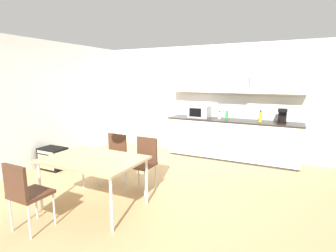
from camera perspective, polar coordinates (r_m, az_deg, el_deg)
name	(u,v)px	position (r m, az deg, el deg)	size (l,w,h in m)	color
ground_plane	(144,188)	(4.60, -5.23, -13.35)	(7.57, 7.84, 0.02)	tan
wall_back	(199,100)	(6.64, 6.73, 5.72)	(6.06, 0.10, 2.61)	white
wall_left	(35,105)	(6.01, -26.94, 4.19)	(0.10, 6.27, 2.61)	white
kitchen_counter	(231,139)	(6.17, 13.65, -2.83)	(2.95, 0.65, 0.91)	#333333
backsplash_tile	(236,107)	(6.34, 14.53, 4.07)	(2.93, 0.02, 0.53)	silver
upper_wall_cabinets	(236,80)	(6.15, 14.49, 9.72)	(2.93, 0.40, 0.60)	silver
microwave	(199,112)	(6.28, 6.82, 3.11)	(0.48, 0.35, 0.28)	#ADADB2
coffee_maker	(282,116)	(5.96, 23.64, 2.02)	(0.18, 0.19, 0.30)	black
bottle_white	(220,115)	(6.14, 11.16, 2.28)	(0.07, 0.07, 0.19)	white
bottle_yellow	(260,117)	(5.95, 19.49, 1.88)	(0.08, 0.08, 0.25)	yellow
bottle_green	(227,116)	(6.15, 12.69, 2.22)	(0.07, 0.07, 0.19)	green
dining_table	(93,161)	(3.85, -15.93, -7.40)	(1.36, 0.93, 0.73)	tan
chair_far_left	(114,154)	(4.70, -11.66, -5.95)	(0.41, 0.41, 0.87)	#4C2D1E
chair_far_right	(144,158)	(4.37, -5.26, -7.05)	(0.41, 0.41, 0.87)	#4C2D1E
chair_near_left	(24,190)	(3.61, -28.80, -12.15)	(0.40, 0.40, 0.87)	#4C2D1E
guitar_amp	(53,158)	(5.90, -23.71, -6.44)	(0.52, 0.37, 0.44)	black
pendant_lamp	(90,93)	(3.68, -16.67, 6.95)	(0.32, 0.32, 0.22)	silver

